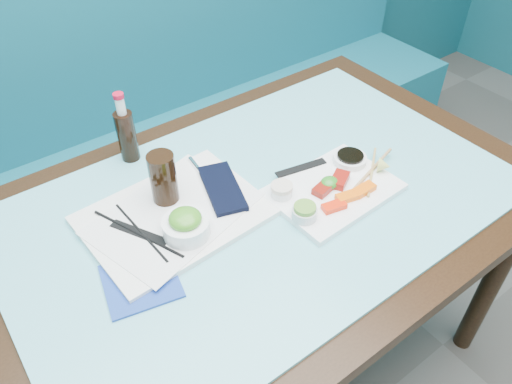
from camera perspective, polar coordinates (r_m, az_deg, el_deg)
booth_bench at (r=2.04m, az=-13.75°, el=4.11°), size 3.00×0.56×1.17m
dining_table at (r=1.28m, az=0.77°, el=-3.88°), size 1.40×0.90×0.75m
glass_top at (r=1.22m, az=0.81°, el=-1.03°), size 1.22×0.76×0.01m
sashimi_plate at (r=1.25m, az=8.78°, el=0.21°), size 0.32×0.23×0.02m
salmon_left at (r=1.18m, az=8.91°, el=-1.63°), size 0.06×0.04×0.01m
salmon_mid at (r=1.21m, az=10.46°, el=-0.52°), size 0.06×0.04×0.01m
salmon_right at (r=1.24m, az=12.26°, el=0.29°), size 0.06×0.03×0.01m
tuna_left at (r=1.22m, az=7.68°, el=0.36°), size 0.06×0.04×0.02m
tuna_right at (r=1.25m, az=9.54°, el=1.39°), size 0.07×0.06×0.02m
seaweed_garnish at (r=1.24m, az=8.40°, el=1.08°), size 0.05×0.04×0.03m
ramekin_wasabi at (r=1.15m, az=5.56°, el=-2.43°), size 0.07×0.07×0.02m
wasabi_fill at (r=1.14m, az=5.61°, el=-1.79°), size 0.06×0.06×0.01m
ramekin_ginger at (r=1.20m, az=2.93°, el=0.01°), size 0.06×0.06×0.02m
ginger_fill at (r=1.19m, az=2.96°, el=0.59°), size 0.06×0.06×0.01m
soy_dish at (r=1.33m, az=10.68°, el=3.71°), size 0.10×0.10×0.02m
soy_fill at (r=1.32m, az=10.74°, el=4.11°), size 0.08×0.08×0.01m
lemon_wedge at (r=1.31m, az=14.43°, el=2.93°), size 0.05×0.05×0.04m
chopstick_sleeve at (r=1.29m, az=5.16°, el=2.77°), size 0.14×0.05×0.00m
wooden_chopstick_a at (r=1.30m, az=12.81°, el=2.19°), size 0.24×0.08×0.01m
wooden_chopstick_b at (r=1.31m, az=13.11°, el=2.32°), size 0.16×0.13×0.01m
serving_tray at (r=1.18m, az=-9.28°, el=-2.69°), size 0.42×0.33×0.02m
paper_placemat at (r=1.18m, az=-9.32°, el=-2.39°), size 0.42×0.35×0.00m
seaweed_bowl at (r=1.11m, az=-7.97°, el=-4.04°), size 0.12×0.12×0.04m
seaweed_salad at (r=1.09m, az=-8.11°, el=-3.04°), size 0.08×0.08×0.04m
cola_glass at (r=1.18m, az=-10.56°, el=1.56°), size 0.08×0.08×0.13m
navy_pouch at (r=1.22m, az=-3.87°, el=0.43°), size 0.13×0.20×0.01m
fork at (r=1.29m, az=-6.69°, el=2.76°), size 0.02×0.09×0.01m
black_chopstick_a at (r=1.15m, az=-13.38°, el=-4.62°), size 0.10×0.24×0.01m
black_chopstick_b at (r=1.15m, az=-13.02°, el=-4.47°), size 0.02×0.23×0.01m
tray_sleeve at (r=1.15m, az=-13.19°, el=-4.59°), size 0.09×0.14×0.00m
cola_bottle_body at (r=1.35m, az=-14.54°, el=6.17°), size 0.06×0.06×0.14m
cola_bottle_neck at (r=1.30m, az=-15.24°, el=9.49°), size 0.02×0.02×0.05m
cola_bottle_cap at (r=1.28m, az=-15.47°, el=10.56°), size 0.04×0.04×0.01m
blue_napkin at (r=1.07m, az=-13.05°, el=-9.89°), size 0.18×0.18×0.01m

